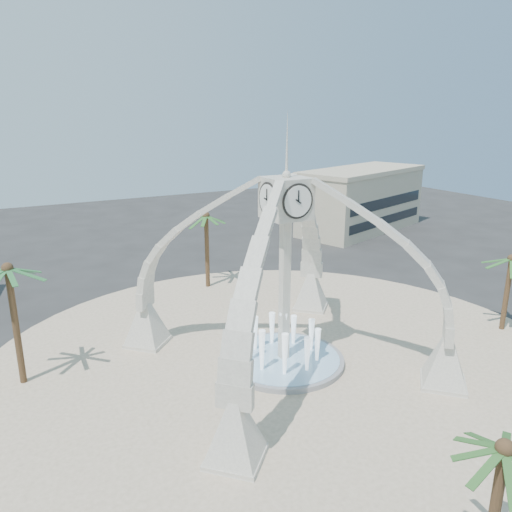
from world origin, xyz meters
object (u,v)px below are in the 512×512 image
clock_tower (285,270)px  fountain (283,359)px  palm_west (8,270)px  palm_north (206,217)px  palm_east (512,260)px  palm_south (504,451)px

clock_tower → fountain: bearing=90.0°
palm_west → palm_north: palm_west is taller
clock_tower → palm_east: (17.48, -3.52, -0.91)m
palm_east → palm_north: palm_north is taller
clock_tower → palm_east: bearing=-11.4°
palm_east → fountain: bearing=168.6°
palm_west → palm_south: palm_west is taller
palm_north → clock_tower: bearing=-95.6°
clock_tower → fountain: (0.00, 0.00, -6.20)m
fountain → palm_west: bearing=160.1°
palm_west → palm_north: size_ratio=1.06×
clock_tower → palm_east: size_ratio=2.80×
fountain → palm_south: bearing=-98.4°
palm_south → palm_north: bearing=82.9°
palm_north → palm_east: bearing=-51.3°
clock_tower → fountain: size_ratio=2.24×
palm_west → clock_tower: bearing=-19.9°
fountain → palm_west: (-15.36, 5.56, 6.97)m
palm_west → palm_south: size_ratio=1.25×
palm_west → palm_north: (16.97, 10.71, -0.46)m
fountain → palm_north: palm_north is taller
palm_west → palm_north: bearing=32.3°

